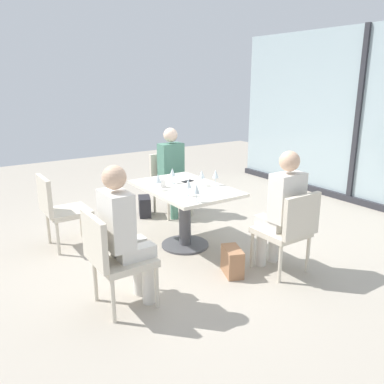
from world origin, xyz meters
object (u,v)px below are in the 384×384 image
dining_table_main (185,202)px  wine_glass_2 (196,189)px  person_far_right (282,205)px  wine_glass_3 (172,173)px  wine_glass_1 (158,179)px  wine_glass_0 (188,184)px  cell_phone_on_table (188,181)px  chair_far_left (169,180)px  chair_front_right (113,255)px  handbag_1 (145,206)px  person_front_right (124,230)px  wine_glass_4 (202,175)px  person_far_left (173,168)px  wine_glass_5 (216,174)px  chair_far_right (289,228)px  coffee_cup (162,183)px  chair_front_left (59,207)px  handbag_0 (232,261)px

dining_table_main → wine_glass_2: bearing=-21.7°
person_far_right → wine_glass_3: 1.37m
wine_glass_1 → wine_glass_0: bearing=23.7°
wine_glass_2 → cell_phone_on_table: (-0.73, 0.38, -0.13)m
dining_table_main → chair_far_left: (-1.16, 0.48, -0.04)m
chair_front_right → wine_glass_2: 1.09m
cell_phone_on_table → handbag_1: (-1.06, -0.06, -0.59)m
wine_glass_1 → wine_glass_2: bearing=10.7°
person_front_right → wine_glass_4: bearing=118.4°
person_far_left → cell_phone_on_table: bearing=-20.4°
chair_front_right → wine_glass_5: bearing=112.0°
person_front_right → cell_phone_on_table: person_front_right is taller
chair_far_right → wine_glass_5: 1.08m
person_far_left → person_front_right: bearing=-41.1°
person_far_left → coffee_cup: person_far_left is taller
chair_far_left → wine_glass_2: bearing=-22.3°
cell_phone_on_table → person_far_right: bearing=5.8°
chair_far_right → chair_front_left: (-1.93, -1.70, 0.00)m
chair_far_left → wine_glass_1: 1.44m
dining_table_main → wine_glass_5: wine_glass_5 is taller
chair_front_left → wine_glass_5: size_ratio=4.70×
cell_phone_on_table → handbag_0: cell_phone_on_table is taller
person_front_right → coffee_cup: (-0.90, 0.89, 0.08)m
chair_front_right → coffee_cup: size_ratio=9.67×
chair_front_right → wine_glass_5: 1.71m
wine_glass_0 → wine_glass_3: size_ratio=1.00×
wine_glass_1 → cell_phone_on_table: wine_glass_1 is taller
handbag_1 → wine_glass_1: bearing=3.3°
person_far_right → chair_front_right: bearing=-99.1°
coffee_cup → cell_phone_on_table: size_ratio=0.62×
chair_far_left → wine_glass_0: size_ratio=4.70×
handbag_1 → person_far_right: bearing=32.5°
wine_glass_1 → chair_front_left: bearing=-130.0°
chair_front_right → handbag_1: 2.43m
wine_glass_5 → handbag_1: wine_glass_5 is taller
wine_glass_4 → chair_far_left: bearing=166.5°
wine_glass_3 → wine_glass_5: 0.51m
wine_glass_3 → coffee_cup: 0.21m
wine_glass_1 → wine_glass_2: same height
coffee_cup → handbag_1: coffee_cup is taller
chair_front_right → person_front_right: bearing=90.0°
person_far_left → wine_glass_2: bearing=-23.7°
chair_front_left → chair_far_left: bearing=102.6°
person_front_right → chair_front_left: bearing=-176.0°
chair_far_left → person_far_left: size_ratio=0.69×
wine_glass_2 → cell_phone_on_table: size_ratio=1.28×
person_far_left → wine_glass_1: bearing=-38.6°
wine_glass_0 → person_front_right: bearing=-64.8°
chair_front_right → cell_phone_on_table: size_ratio=6.04×
person_far_left → wine_glass_1: 1.31m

